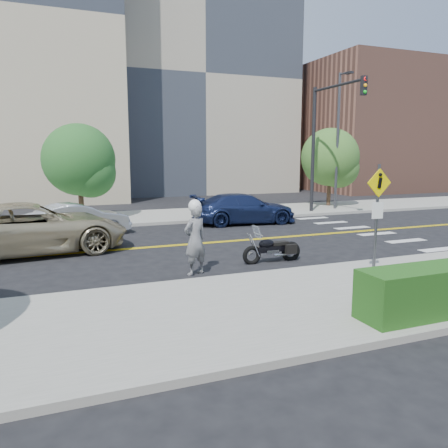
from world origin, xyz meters
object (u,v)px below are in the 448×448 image
motorcyclist (195,237)px  parked_car_blue (244,209)px  parked_car_silver (78,220)px  pedestrian_sign (377,208)px  motorcycle (272,243)px  suv (31,228)px

motorcyclist → parked_car_blue: size_ratio=0.42×
motorcyclist → parked_car_silver: bearing=-91.4°
pedestrian_sign → motorcycle: pedestrian_sign is taller
motorcycle → parked_car_silver: bearing=126.8°
parked_car_silver → pedestrian_sign: bearing=-156.8°
pedestrian_sign → motorcycle: bearing=123.6°
pedestrian_sign → parked_car_blue: bearing=86.7°
motorcycle → parked_car_silver: (-5.55, 6.98, 0.09)m
motorcycle → parked_car_blue: parked_car_blue is taller
motorcyclist → pedestrian_sign: bearing=132.6°
motorcyclist → suv: motorcyclist is taller
pedestrian_sign → parked_car_silver: (-7.33, 9.66, -1.26)m
suv → pedestrian_sign: bearing=-134.9°
motorcycle → suv: suv is taller
parked_car_blue → pedestrian_sign: bearing=-178.6°
parked_car_blue → suv: bearing=114.9°
suv → parked_car_blue: (9.57, 3.51, -0.14)m
suv → parked_car_silver: 3.35m
pedestrian_sign → motorcyclist: size_ratio=1.39×
parked_car_blue → parked_car_silver: bearing=99.1°
parked_car_silver → motorcyclist: bearing=-173.4°
motorcycle → suv: (-7.20, 4.07, 0.29)m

